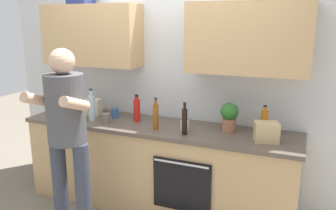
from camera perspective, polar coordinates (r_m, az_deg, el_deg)
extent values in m
plane|color=#756B5B|center=(3.83, -1.87, -16.36)|extent=(12.00, 12.00, 0.00)
cube|color=silver|center=(3.70, 0.28, 3.34)|extent=(4.00, 0.06, 2.50)
cube|color=tan|center=(3.88, -12.66, 11.31)|extent=(1.12, 0.32, 0.65)
cube|color=tan|center=(3.22, 13.21, 10.82)|extent=(1.12, 0.32, 0.65)
cube|color=tan|center=(3.63, -1.93, -10.49)|extent=(2.80, 0.60, 0.86)
cube|color=brown|center=(3.47, -1.99, -3.70)|extent=(2.84, 0.64, 0.04)
cube|color=black|center=(3.23, 2.29, -13.40)|extent=(0.56, 0.02, 0.50)
cylinder|color=silver|center=(3.11, 2.18, -9.81)|extent=(0.52, 0.02, 0.02)
cylinder|color=#383D4C|center=(3.44, -17.62, -12.51)|extent=(0.14, 0.14, 0.87)
cylinder|color=#383D4C|center=(3.29, -14.04, -13.52)|extent=(0.14, 0.14, 0.87)
cylinder|color=#4C4C51|center=(3.10, -16.78, -0.64)|extent=(0.34, 0.34, 0.61)
sphere|color=#D8AD8C|center=(3.03, -17.33, 7.02)|extent=(0.22, 0.22, 0.22)
cylinder|color=#D8AD8C|center=(3.13, -21.13, 0.85)|extent=(0.09, 0.31, 0.19)
cylinder|color=#D8AD8C|center=(2.87, -15.30, 0.19)|extent=(0.09, 0.31, 0.19)
cylinder|color=olive|center=(3.74, -14.66, -1.25)|extent=(0.08, 0.08, 0.16)
cylinder|color=olive|center=(3.72, -14.76, 0.36)|extent=(0.03, 0.03, 0.06)
cylinder|color=black|center=(3.71, -14.79, 0.90)|extent=(0.03, 0.03, 0.01)
cylinder|color=#8C4C14|center=(3.29, -2.06, -2.04)|extent=(0.05, 0.05, 0.25)
cylinder|color=#8C4C14|center=(3.25, -2.08, 0.52)|extent=(0.03, 0.03, 0.05)
cylinder|color=black|center=(3.25, -2.09, 1.08)|extent=(0.03, 0.03, 0.01)
cylinder|color=black|center=(3.15, 2.79, -2.83)|extent=(0.05, 0.05, 0.24)
cylinder|color=black|center=(3.11, 2.82, -0.22)|extent=(0.03, 0.03, 0.05)
cylinder|color=black|center=(3.10, 2.83, 0.34)|extent=(0.03, 0.03, 0.01)
cylinder|color=silver|center=(3.68, -12.67, -0.49)|extent=(0.07, 0.07, 0.27)
cylinder|color=silver|center=(3.65, -12.80, 1.99)|extent=(0.03, 0.03, 0.06)
cylinder|color=black|center=(3.64, -12.83, 2.54)|extent=(0.03, 0.03, 0.02)
cylinder|color=red|center=(3.58, -5.25, -0.92)|extent=(0.07, 0.07, 0.23)
cylinder|color=red|center=(3.55, -5.29, 1.16)|extent=(0.04, 0.04, 0.03)
cylinder|color=black|center=(3.54, -5.30, 1.57)|extent=(0.04, 0.04, 0.02)
cylinder|color=orange|center=(3.30, 15.79, -2.79)|extent=(0.07, 0.07, 0.22)
cylinder|color=orange|center=(3.27, 15.94, -0.63)|extent=(0.03, 0.03, 0.04)
cylinder|color=black|center=(3.26, 15.97, -0.18)|extent=(0.03, 0.03, 0.01)
cylinder|color=white|center=(3.30, 2.79, -3.44)|extent=(0.08, 0.08, 0.09)
cylinder|color=#33598C|center=(3.74, -8.84, -1.35)|extent=(0.08, 0.08, 0.11)
cylinder|color=slate|center=(3.60, -10.36, -2.14)|extent=(0.08, 0.08, 0.10)
cylinder|color=#9E6647|center=(3.31, 10.16, -3.28)|extent=(0.13, 0.13, 0.13)
sphere|color=#2D6B28|center=(3.27, 10.26, -1.09)|extent=(0.17, 0.17, 0.17)
cube|color=tan|center=(3.09, 16.17, -4.38)|extent=(0.24, 0.20, 0.18)
cube|color=beige|center=(3.92, -12.86, -0.33)|extent=(0.26, 0.22, 0.17)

